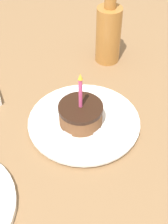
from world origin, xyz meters
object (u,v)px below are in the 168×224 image
plate (84,122)px  bottle (108,33)px  cake_slice (81,114)px  fork (105,131)px

plate → bottle: bearing=143.2°
plate → bottle: 0.26m
cake_slice → bottle: bearing=142.1°
plate → cake_slice: cake_slice is taller
plate → cake_slice: (0.00, -0.01, 0.03)m
plate → fork: bearing=28.3°
cake_slice → bottle: (-0.20, 0.16, 0.04)m
fork → bottle: bearing=153.5°
cake_slice → fork: 0.06m
fork → cake_slice: bearing=-142.6°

